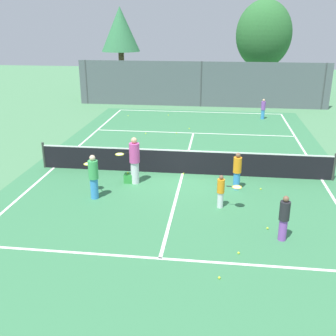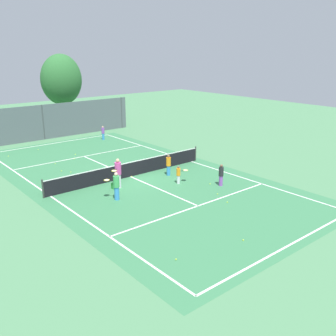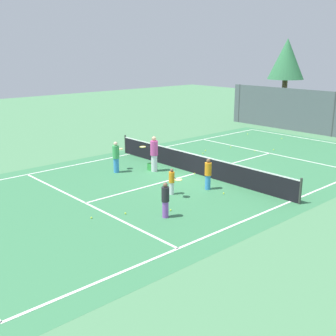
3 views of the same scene
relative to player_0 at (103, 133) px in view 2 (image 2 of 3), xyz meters
name	(u,v)px [view 2 (image 2 of 3)]	position (x,y,z in m)	size (l,w,h in m)	color
ground_plane	(130,177)	(-4.12, -10.43, -0.66)	(80.00, 80.00, 0.00)	#4C8456
court_surface	(130,177)	(-4.12, -10.43, -0.65)	(13.00, 25.00, 0.01)	#387A4C
tennis_net	(130,169)	(-4.12, -10.43, -0.15)	(11.90, 0.10, 1.10)	#333833
perimeter_fence	(43,122)	(-4.12, 3.57, 0.94)	(18.00, 0.12, 3.20)	#515B60
tree_1	(61,80)	(0.55, 9.21, 4.19)	(4.46, 3.59, 7.54)	brown
player_0	(103,133)	(0.00, 0.00, 0.00)	(0.27, 0.27, 1.28)	#388CD8
player_1	(116,186)	(-6.97, -13.26, 0.17)	(0.72, 0.87, 1.60)	#388CD8
player_2	(179,174)	(-2.55, -13.47, -0.05)	(0.83, 0.40, 1.15)	silver
player_3	(118,173)	(-5.85, -11.70, 0.28)	(0.91, 0.77, 1.82)	silver
player_4	(168,165)	(-2.00, -11.81, 0.07)	(0.30, 0.30, 1.42)	#388CD8
player_5	(221,175)	(-0.82, -15.40, 0.04)	(0.29, 0.29, 1.36)	purple
ball_crate	(115,185)	(-6.04, -11.66, -0.47)	(0.45, 0.31, 0.43)	green
tennis_ball_0	(8,156)	(-8.67, -0.27, -0.62)	(0.07, 0.07, 0.07)	#CCE533
tennis_ball_1	(61,171)	(-7.13, -6.46, -0.62)	(0.07, 0.07, 0.07)	#CCE533
tennis_ball_2	(75,154)	(-4.42, -3.16, -0.62)	(0.07, 0.07, 0.07)	#CCE533
tennis_ball_3	(218,194)	(-2.07, -16.33, -0.62)	(0.07, 0.07, 0.07)	#CCE533
tennis_ball_4	(210,184)	(-1.16, -14.83, -0.62)	(0.07, 0.07, 0.07)	#CCE533
tennis_ball_5	(55,164)	(-6.72, -4.54, -0.62)	(0.07, 0.07, 0.07)	#CCE533
tennis_ball_6	(132,176)	(-4.08, -10.53, -0.62)	(0.07, 0.07, 0.07)	#CCE533
tennis_ball_7	(178,172)	(-1.10, -11.77, -0.62)	(0.07, 0.07, 0.07)	#CCE533
tennis_ball_8	(176,259)	(-8.62, -20.23, -0.62)	(0.07, 0.07, 0.07)	#CCE533
tennis_ball_9	(38,149)	(-6.07, 0.23, -0.62)	(0.07, 0.07, 0.07)	#CCE533
tennis_ball_10	(74,159)	(-5.05, -4.25, -0.62)	(0.07, 0.07, 0.07)	#CCE533
tennis_ball_11	(71,172)	(-6.74, -7.11, -0.62)	(0.07, 0.07, 0.07)	#CCE533
tennis_ball_12	(227,202)	(-2.57, -17.52, -0.62)	(0.07, 0.07, 0.07)	#CCE533
tennis_ball_13	(243,240)	(-5.30, -20.90, -0.62)	(0.07, 0.07, 0.07)	#CCE533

